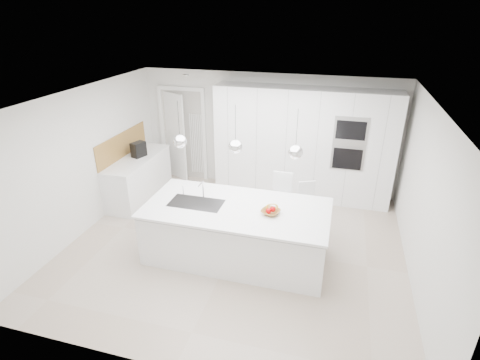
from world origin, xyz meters
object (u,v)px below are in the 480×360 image
(fruit_bowl, at_px, (271,212))
(espresso_machine, at_px, (139,149))
(bar_stool_left, at_px, (280,204))
(bar_stool_right, at_px, (304,209))
(island_base, at_px, (236,234))

(fruit_bowl, bearing_deg, espresso_machine, 152.35)
(fruit_bowl, height_order, bar_stool_left, bar_stool_left)
(espresso_machine, relative_size, bar_stool_right, 0.32)
(espresso_machine, height_order, bar_stool_right, espresso_machine)
(bar_stool_left, bearing_deg, espresso_machine, 169.93)
(fruit_bowl, height_order, bar_stool_right, fruit_bowl)
(espresso_machine, bearing_deg, bar_stool_left, 7.40)
(fruit_bowl, relative_size, espresso_machine, 0.90)
(fruit_bowl, relative_size, bar_stool_left, 0.25)
(island_base, xyz_separation_m, bar_stool_left, (0.54, 0.95, 0.12))
(island_base, relative_size, bar_stool_right, 2.91)
(bar_stool_left, height_order, bar_stool_right, bar_stool_left)
(bar_stool_left, bearing_deg, island_base, -117.98)
(espresso_machine, relative_size, bar_stool_left, 0.28)
(fruit_bowl, relative_size, bar_stool_right, 0.28)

